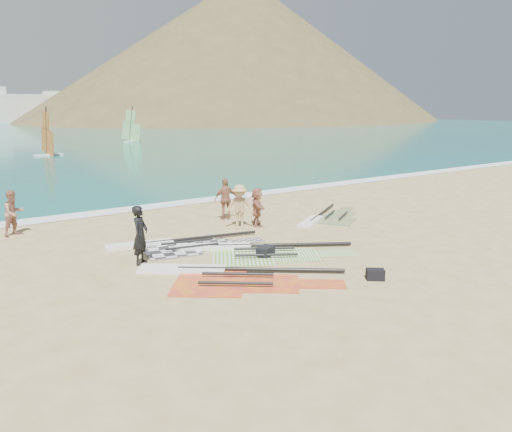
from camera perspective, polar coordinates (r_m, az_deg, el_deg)
ground at (r=14.99m, az=6.10°, el=-6.89°), size 300.00×300.00×0.00m
surf_line at (r=25.22m, az=-12.59°, el=0.88°), size 300.00×1.20×0.04m
headland_main at (r=169.40m, az=-1.28°, el=10.87°), size 143.00×143.00×45.00m
headland_minor at (r=198.59m, az=5.64°, el=11.06°), size 70.00×70.00×28.00m
rig_grey at (r=18.19m, az=-9.35°, el=-3.31°), size 5.64×2.80×0.20m
rig_green at (r=17.26m, az=-0.71°, el=-4.01°), size 5.58×4.61×0.20m
rig_orange at (r=22.41m, az=8.02°, el=-0.26°), size 4.85×3.55×0.19m
rig_red at (r=14.81m, az=-4.00°, el=-6.87°), size 5.23×5.08×0.20m
gear_bag_near at (r=16.69m, az=1.08°, el=-4.13°), size 0.67×0.57×0.36m
gear_bag_far at (r=15.02m, az=13.47°, el=-6.51°), size 0.63×0.60×0.31m
person_wetsuit at (r=16.21m, az=-13.08°, el=-2.14°), size 0.81×0.81×1.90m
beachgoer_left at (r=21.46m, az=-25.96°, el=0.32°), size 1.07×0.98×1.79m
beachgoer_mid at (r=20.44m, az=-1.89°, el=1.09°), size 1.35×1.22×1.82m
beachgoer_back at (r=22.05m, az=-3.47°, el=1.94°), size 1.14×0.62×1.84m
beachgoer_right at (r=20.83m, az=0.12°, el=1.03°), size 1.13×1.55×1.62m
windsurfer_centre at (r=54.16m, az=-22.73°, el=7.81°), size 2.77×3.28×4.92m
windsurfer_right at (r=71.55m, az=-14.07°, el=9.31°), size 2.68×2.81×4.89m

